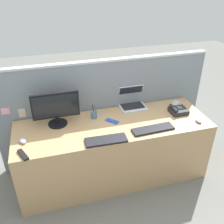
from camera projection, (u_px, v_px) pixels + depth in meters
The scene contains 14 objects.
ground_plane at pixel (113, 173), 3.08m from camera, with size 10.00×10.00×0.00m, color slate.
desk at pixel (113, 150), 2.90m from camera, with size 2.09×0.70×0.72m, color tan.
cubicle_divider at pixel (104, 111), 3.07m from camera, with size 2.51×0.08×1.31m.
desktop_monitor at pixel (56, 108), 2.62m from camera, with size 0.49×0.20×0.36m.
laptop at pixel (132, 101), 3.02m from camera, with size 0.30×0.26×0.25m.
desk_phone at pixel (178, 111), 2.90m from camera, with size 0.19×0.17×0.09m.
keyboard_main at pixel (106, 140), 2.44m from camera, with size 0.41×0.14×0.02m, color black.
keyboard_spare at pixel (153, 129), 2.61m from camera, with size 0.44×0.13×0.02m, color black.
computer_mouse_right_hand at pixel (199, 121), 2.74m from camera, with size 0.06×0.10×0.03m, color #9EA0A8.
computer_mouse_left_hand at pixel (23, 141), 2.43m from camera, with size 0.06×0.10×0.03m, color #B2B5BC.
pen_cup at pixel (94, 114), 2.80m from camera, with size 0.07×0.07×0.18m.
cell_phone_silver_slab at pixel (176, 103), 3.11m from camera, with size 0.07×0.14×0.01m, color #B7BAC1.
cell_phone_blue_case at pixel (112, 121), 2.75m from camera, with size 0.06×0.15×0.01m, color blue.
tv_remote at pixel (23, 155), 2.26m from camera, with size 0.04×0.17×0.02m, color black.
Camera 1 is at (-0.63, -2.18, 2.21)m, focal length 40.52 mm.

